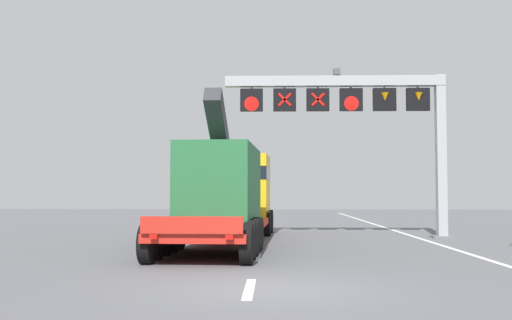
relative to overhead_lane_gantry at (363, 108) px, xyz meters
The scene contains 5 objects.
ground 15.40m from the overhead_lane_gantry, 106.08° to the right, with size 112.00×112.00×0.00m, color #5B5B60.
lane_markings 17.67m from the overhead_lane_gantry, 105.21° to the left, with size 0.20×74.49×0.01m.
edge_line_right 6.29m from the overhead_lane_gantry, 38.56° to the right, with size 0.20×63.00×0.01m, color silver.
overhead_lane_gantry is the anchor object (origin of this frame).
heavy_haul_truck_red 7.10m from the overhead_lane_gantry, 156.84° to the right, with size 3.62×14.16×5.30m.
Camera 1 is at (0.04, -12.07, 1.94)m, focal length 41.93 mm.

